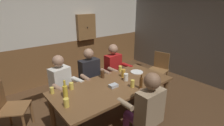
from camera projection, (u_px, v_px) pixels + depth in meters
ground_plane at (112, 120)px, 3.18m from camera, size 6.98×6.98×0.00m
back_wall_upper at (54, 15)px, 4.27m from camera, size 5.81×0.12×1.44m
back_wall_wainscot at (59, 62)px, 4.69m from camera, size 5.81×0.12×1.06m
side_wall_concrete at (199, 35)px, 4.52m from camera, size 0.12×4.49×2.50m
dining_table at (114, 89)px, 2.91m from camera, size 2.07×0.95×0.76m
person_0 at (63, 85)px, 3.07m from camera, size 0.53×0.57×1.22m
person_1 at (92, 76)px, 3.42m from camera, size 0.55×0.51×1.23m
person_2 at (115, 69)px, 3.79m from camera, size 0.51×0.51×1.23m
person_3 at (146, 107)px, 2.39m from camera, size 0.54×0.50×1.23m
chair_empty_near_left at (8, 107)px, 2.76m from camera, size 0.60×0.60×0.88m
chair_empty_far_end at (159, 69)px, 4.36m from camera, size 0.52×0.52×0.88m
table_candle at (156, 79)px, 3.01m from camera, size 0.04×0.04×0.08m
condiment_caddy at (113, 86)px, 2.79m from camera, size 0.14×0.10×0.05m
plate_0 at (137, 72)px, 3.39m from camera, size 0.25×0.25×0.01m
bottle_0 at (65, 91)px, 2.45m from camera, size 0.07×0.07×0.28m
bottle_1 at (141, 83)px, 2.72m from camera, size 0.05×0.05×0.25m
pint_glass_0 at (71, 86)px, 2.72m from camera, size 0.07×0.07×0.11m
pint_glass_1 at (52, 90)px, 2.59m from camera, size 0.06×0.06×0.10m
pint_glass_2 at (123, 73)px, 3.16m from camera, size 0.07×0.07×0.15m
pint_glass_3 at (66, 103)px, 2.26m from camera, size 0.07×0.07×0.12m
pint_glass_4 at (126, 77)px, 3.01m from camera, size 0.08×0.08×0.13m
pint_glass_5 at (120, 69)px, 3.43m from camera, size 0.07×0.07×0.11m
pint_glass_6 at (103, 74)px, 3.13m from camera, size 0.07×0.07×0.14m
pint_glass_7 at (132, 84)px, 2.78m from camera, size 0.07×0.07×0.13m
wall_dart_cabinet at (86, 27)px, 4.79m from camera, size 0.56×0.15×0.70m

